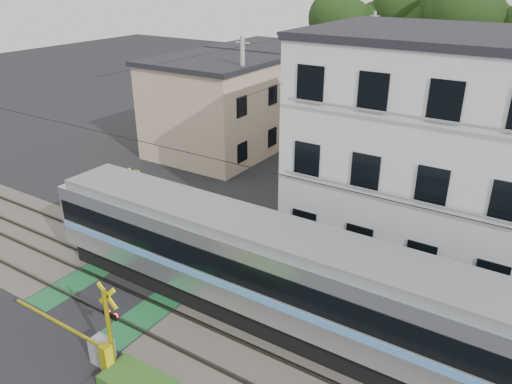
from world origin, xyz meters
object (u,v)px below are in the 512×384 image
Objects in this scene: crossing_signal_far at (147,216)px; apartment_block at (429,145)px; pedestrian at (394,104)px; crossing_signal_near at (102,347)px.

apartment_block is at bearing 27.78° from crossing_signal_far.
pedestrian is (2.80, 27.14, 0.08)m from crossing_signal_far.
crossing_signal_near is at bearing 69.62° from pedestrian.
crossing_signal_far is 27.28m from pedestrian.
apartment_block is (11.09, 5.84, 3.94)m from crossing_signal_far.
pedestrian is at bearing 111.27° from apartment_block.
apartment_block reaches higher than crossing_signal_near.
crossing_signal_far is 0.46× the size of apartment_block.
crossing_signal_far is 2.99× the size of pedestrian.
apartment_block is at bearing 86.94° from pedestrian.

